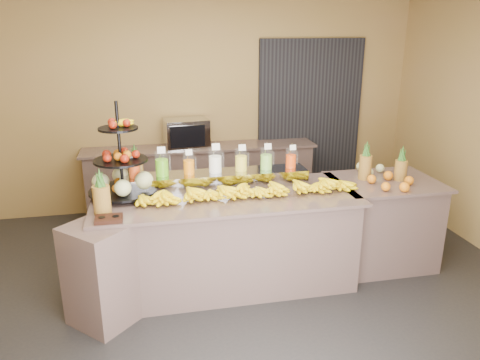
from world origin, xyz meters
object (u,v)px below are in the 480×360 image
object	(u,v)px
pitcher_tray	(215,179)
banana_heap	(246,188)
fruit_stand	(126,172)
right_fruit_pile	(386,175)
condiment_caddy	(109,219)
oven_warmer	(186,133)

from	to	relation	value
pitcher_tray	banana_heap	distance (m)	0.40
fruit_stand	right_fruit_pile	size ratio (longest dim) A/B	1.86
condiment_caddy	right_fruit_pile	distance (m)	2.75
fruit_stand	condiment_caddy	world-z (taller)	fruit_stand
condiment_caddy	right_fruit_pile	size ratio (longest dim) A/B	0.46
fruit_stand	oven_warmer	xyz separation A→B (m)	(0.73, 1.75, -0.04)
banana_heap	oven_warmer	world-z (taller)	oven_warmer
pitcher_tray	fruit_stand	size ratio (longest dim) A/B	2.06
condiment_caddy	oven_warmer	bearing A→B (deg)	69.56
pitcher_tray	oven_warmer	bearing A→B (deg)	94.28
right_fruit_pile	condiment_caddy	bearing A→B (deg)	-170.91
condiment_caddy	pitcher_tray	bearing A→B (deg)	33.95
banana_heap	fruit_stand	xyz separation A→B (m)	(-1.09, 0.25, 0.15)
banana_heap	fruit_stand	size ratio (longest dim) A/B	2.41
pitcher_tray	right_fruit_pile	xyz separation A→B (m)	(1.72, -0.24, 0.01)
oven_warmer	banana_heap	bearing A→B (deg)	-85.53
condiment_caddy	oven_warmer	xyz separation A→B (m)	(0.87, 2.34, 0.17)
pitcher_tray	right_fruit_pile	world-z (taller)	right_fruit_pile
banana_heap	right_fruit_pile	distance (m)	1.49
fruit_stand	oven_warmer	bearing A→B (deg)	77.93
fruit_stand	condiment_caddy	xyz separation A→B (m)	(-0.14, -0.59, -0.21)
fruit_stand	right_fruit_pile	xyz separation A→B (m)	(2.57, -0.16, -0.15)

